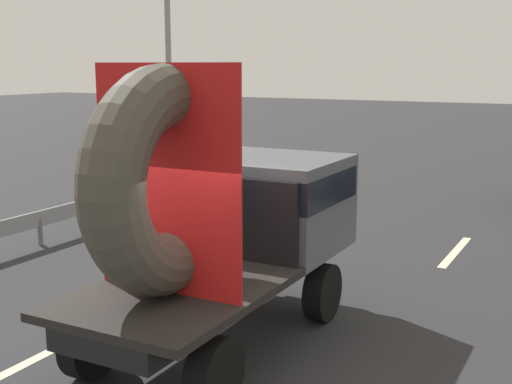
% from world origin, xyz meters
% --- Properties ---
extents(ground_plane, '(120.00, 120.00, 0.00)m').
position_xyz_m(ground_plane, '(0.00, 0.00, 0.00)').
color(ground_plane, '#28282B').
extents(flatbed_truck, '(2.02, 4.76, 3.64)m').
position_xyz_m(flatbed_truck, '(0.23, 1.05, 1.73)').
color(flatbed_truck, black).
rests_on(flatbed_truck, ground_plane).
extents(traffic_light, '(0.42, 0.36, 6.67)m').
position_xyz_m(traffic_light, '(-6.46, 9.16, 4.28)').
color(traffic_light, gray).
rests_on(traffic_light, ground_plane).
extents(guardrail, '(0.10, 10.44, 0.71)m').
position_xyz_m(guardrail, '(-5.54, 4.57, 0.52)').
color(guardrail, gray).
rests_on(guardrail, ground_plane).
extents(lane_dash_left_near, '(0.16, 2.99, 0.01)m').
position_xyz_m(lane_dash_left_near, '(-1.58, -1.00, 0.00)').
color(lane_dash_left_near, beige).
rests_on(lane_dash_left_near, ground_plane).
extents(lane_dash_left_far, '(0.16, 2.80, 0.01)m').
position_xyz_m(lane_dash_left_far, '(-1.58, 7.21, 0.00)').
color(lane_dash_left_far, beige).
rests_on(lane_dash_left_far, ground_plane).
extents(lane_dash_right_far, '(0.16, 2.41, 0.01)m').
position_xyz_m(lane_dash_right_far, '(2.03, 6.74, 0.00)').
color(lane_dash_right_far, beige).
rests_on(lane_dash_right_far, ground_plane).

